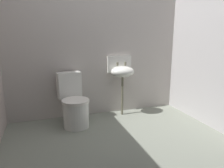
# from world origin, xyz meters

# --- Properties ---
(ground_plane) EXTENTS (3.29, 2.51, 0.08)m
(ground_plane) POSITION_xyz_m (0.00, 0.00, -0.04)
(ground_plane) COLOR gray
(wall_back) EXTENTS (3.29, 0.10, 2.16)m
(wall_back) POSITION_xyz_m (0.00, 1.11, 1.08)
(wall_back) COLOR #BBB2AC
(wall_back) RESTS_ON ground
(wall_right) EXTENTS (0.10, 2.31, 2.16)m
(wall_right) POSITION_xyz_m (1.50, 0.10, 1.08)
(wall_right) COLOR #B4B0B1
(wall_right) RESTS_ON ground
(toilet_near_wall) EXTENTS (0.47, 0.64, 0.78)m
(toilet_near_wall) POSITION_xyz_m (-0.46, 0.70, 0.32)
(toilet_near_wall) COLOR silver
(toilet_near_wall) RESTS_ON ground
(sink) EXTENTS (0.42, 0.35, 0.99)m
(sink) POSITION_xyz_m (0.39, 0.89, 0.75)
(sink) COLOR #64604C
(sink) RESTS_ON ground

